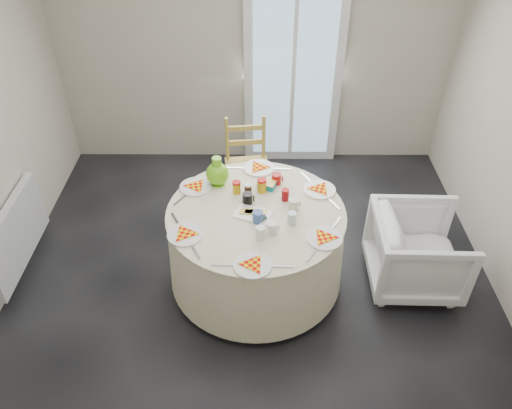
{
  "coord_description": "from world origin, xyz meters",
  "views": [
    {
      "loc": [
        0.04,
        -2.84,
        3.13
      ],
      "look_at": [
        0.03,
        0.08,
        0.8
      ],
      "focal_mm": 35.0,
      "sensor_mm": 36.0,
      "label": 1
    }
  ],
  "objects_px": {
    "armchair": "(419,246)",
    "green_pitcher": "(217,169)",
    "radiator": "(17,234)",
    "table": "(256,246)",
    "wooden_chair": "(247,166)"
  },
  "relations": [
    {
      "from": "table",
      "to": "wooden_chair",
      "type": "height_order",
      "value": "wooden_chair"
    },
    {
      "from": "radiator",
      "to": "armchair",
      "type": "relative_size",
      "value": 1.37
    },
    {
      "from": "radiator",
      "to": "armchair",
      "type": "xyz_separation_m",
      "value": [
        3.27,
        -0.14,
        0.01
      ]
    },
    {
      "from": "radiator",
      "to": "wooden_chair",
      "type": "relative_size",
      "value": 1.1
    },
    {
      "from": "table",
      "to": "armchair",
      "type": "distance_m",
      "value": 1.3
    },
    {
      "from": "armchair",
      "to": "green_pitcher",
      "type": "distance_m",
      "value": 1.72
    },
    {
      "from": "radiator",
      "to": "armchair",
      "type": "distance_m",
      "value": 3.27
    },
    {
      "from": "radiator",
      "to": "wooden_chair",
      "type": "bearing_deg",
      "value": 24.97
    },
    {
      "from": "table",
      "to": "armchair",
      "type": "bearing_deg",
      "value": -0.64
    },
    {
      "from": "table",
      "to": "wooden_chair",
      "type": "xyz_separation_m",
      "value": [
        -0.09,
        1.0,
        0.09
      ]
    },
    {
      "from": "table",
      "to": "armchair",
      "type": "xyz_separation_m",
      "value": [
        1.3,
        -0.01,
        0.02
      ]
    },
    {
      "from": "armchair",
      "to": "green_pitcher",
      "type": "bearing_deg",
      "value": 78.19
    },
    {
      "from": "wooden_chair",
      "to": "armchair",
      "type": "height_order",
      "value": "wooden_chair"
    },
    {
      "from": "radiator",
      "to": "table",
      "type": "height_order",
      "value": "table"
    },
    {
      "from": "radiator",
      "to": "wooden_chair",
      "type": "xyz_separation_m",
      "value": [
        1.88,
        0.88,
        0.09
      ]
    }
  ]
}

